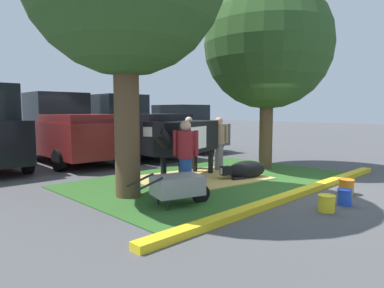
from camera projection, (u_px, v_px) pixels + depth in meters
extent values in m
plane|color=#4C4C4F|center=(285.00, 187.00, 7.99)|extent=(80.00, 80.00, 0.00)
cube|color=#2D5B23|center=(212.00, 179.00, 8.84)|extent=(6.96, 4.47, 0.02)
cube|color=yellow|center=(297.00, 194.00, 7.14)|extent=(8.16, 0.24, 0.12)
cube|color=tan|center=(200.00, 178.00, 8.93)|extent=(3.54, 2.87, 0.04)
cylinder|color=brown|center=(127.00, 123.00, 6.96)|extent=(0.51, 0.51, 3.08)
cylinder|color=brown|center=(266.00, 129.00, 10.54)|extent=(0.40, 0.40, 2.41)
sphere|color=#2D5123|center=(268.00, 45.00, 10.29)|extent=(3.84, 3.84, 3.84)
cube|color=black|center=(189.00, 137.00, 8.82)|extent=(2.40, 1.42, 0.80)
cube|color=white|center=(186.00, 137.00, 8.68)|extent=(1.09, 0.98, 0.56)
cylinder|color=black|center=(162.00, 137.00, 7.62)|extent=(0.70, 0.51, 0.58)
cube|color=black|center=(154.00, 129.00, 7.32)|extent=(0.50, 0.39, 0.32)
cube|color=white|center=(149.00, 132.00, 7.15)|extent=(0.18, 0.23, 0.20)
cylinder|color=black|center=(182.00, 172.00, 8.02)|extent=(0.14, 0.14, 0.71)
cylinder|color=black|center=(164.00, 170.00, 8.23)|extent=(0.14, 0.14, 0.71)
cylinder|color=black|center=(211.00, 162.00, 9.55)|extent=(0.14, 0.14, 0.71)
cylinder|color=black|center=(195.00, 161.00, 9.77)|extent=(0.14, 0.14, 0.71)
cylinder|color=black|center=(208.00, 143.00, 9.91)|extent=(0.06, 0.06, 0.70)
ellipsoid|color=black|center=(246.00, 170.00, 8.93)|extent=(1.20, 0.84, 0.48)
cube|color=black|center=(226.00, 171.00, 8.69)|extent=(0.33, 0.29, 0.22)
cube|color=silver|center=(222.00, 171.00, 8.64)|extent=(0.09, 0.11, 0.16)
cylinder|color=black|center=(238.00, 179.00, 8.64)|extent=(0.36, 0.22, 0.10)
cylinder|color=#23478C|center=(186.00, 177.00, 7.11)|extent=(0.26, 0.26, 0.81)
cylinder|color=maroon|center=(186.00, 145.00, 7.05)|extent=(0.34, 0.34, 0.56)
sphere|color=tan|center=(186.00, 126.00, 7.01)|extent=(0.22, 0.22, 0.22)
cylinder|color=maroon|center=(175.00, 143.00, 7.07)|extent=(0.09, 0.09, 0.53)
cylinder|color=maroon|center=(196.00, 143.00, 7.01)|extent=(0.09, 0.09, 0.53)
cylinder|color=black|center=(189.00, 156.00, 10.31)|extent=(0.26, 0.26, 0.82)
cylinder|color=#9E7F5B|center=(189.00, 133.00, 10.24)|extent=(0.34, 0.34, 0.56)
sphere|color=beige|center=(189.00, 120.00, 10.20)|extent=(0.22, 0.22, 0.22)
cylinder|color=#9E7F5B|center=(196.00, 132.00, 10.32)|extent=(0.09, 0.09, 0.53)
cylinder|color=#9E7F5B|center=(182.00, 133.00, 10.16)|extent=(0.09, 0.09, 0.53)
cylinder|color=slate|center=(219.00, 158.00, 10.05)|extent=(0.26, 0.26, 0.81)
cylinder|color=#9E7F5B|center=(219.00, 134.00, 9.98)|extent=(0.34, 0.34, 0.56)
sphere|color=tan|center=(219.00, 121.00, 9.94)|extent=(0.22, 0.22, 0.22)
cylinder|color=#9E7F5B|center=(226.00, 133.00, 9.94)|extent=(0.09, 0.09, 0.53)
cylinder|color=#9E7F5B|center=(211.00, 133.00, 10.01)|extent=(0.09, 0.09, 0.53)
cube|color=gray|center=(177.00, 185.00, 6.38)|extent=(1.03, 0.83, 0.36)
cylinder|color=black|center=(201.00, 194.00, 6.64)|extent=(0.37, 0.20, 0.36)
cylinder|color=black|center=(158.00, 199.00, 6.46)|extent=(0.04, 0.04, 0.24)
cylinder|color=black|center=(168.00, 205.00, 6.08)|extent=(0.04, 0.04, 0.24)
cylinder|color=black|center=(140.00, 180.00, 6.26)|extent=(0.52, 0.19, 0.23)
cylinder|color=black|center=(149.00, 185.00, 5.87)|extent=(0.52, 0.19, 0.23)
cylinder|color=yellow|center=(327.00, 204.00, 6.07)|extent=(0.28, 0.28, 0.29)
torus|color=yellow|center=(327.00, 196.00, 6.05)|extent=(0.31, 0.31, 0.02)
cylinder|color=blue|center=(345.00, 198.00, 6.48)|extent=(0.26, 0.26, 0.29)
torus|color=blue|center=(345.00, 190.00, 6.46)|extent=(0.28, 0.28, 0.02)
cylinder|color=orange|center=(346.00, 187.00, 7.31)|extent=(0.31, 0.31, 0.31)
torus|color=orange|center=(347.00, 180.00, 7.30)|extent=(0.33, 0.33, 0.02)
cylinder|color=black|center=(0.00, 153.00, 11.89)|extent=(0.24, 0.65, 0.64)
cylinder|color=black|center=(27.00, 162.00, 9.69)|extent=(0.24, 0.65, 0.64)
cube|color=maroon|center=(68.00, 137.00, 11.95)|extent=(2.21, 5.47, 1.10)
cube|color=black|center=(56.00, 107.00, 12.54)|extent=(1.91, 1.87, 1.00)
cube|color=maroon|center=(82.00, 118.00, 10.99)|extent=(2.00, 2.77, 0.24)
cylinder|color=black|center=(22.00, 150.00, 12.63)|extent=(0.24, 0.65, 0.64)
cylinder|color=black|center=(75.00, 146.00, 13.96)|extent=(0.24, 0.65, 0.64)
cylinder|color=black|center=(59.00, 161.00, 10.04)|extent=(0.24, 0.65, 0.64)
cylinder|color=black|center=(119.00, 155.00, 11.38)|extent=(0.24, 0.65, 0.64)
cube|color=black|center=(131.00, 134.00, 13.49)|extent=(2.21, 5.47, 1.10)
cube|color=black|center=(119.00, 107.00, 14.08)|extent=(1.91, 1.87, 1.00)
cube|color=black|center=(149.00, 117.00, 12.52)|extent=(2.00, 2.77, 0.24)
cylinder|color=black|center=(88.00, 146.00, 14.17)|extent=(0.24, 0.65, 0.64)
cylinder|color=black|center=(130.00, 143.00, 15.50)|extent=(0.24, 0.65, 0.64)
cylinder|color=black|center=(134.00, 154.00, 11.58)|extent=(0.24, 0.65, 0.64)
cylinder|color=black|center=(180.00, 149.00, 12.92)|extent=(0.24, 0.65, 0.64)
cube|color=#4C5156|center=(180.00, 133.00, 15.39)|extent=(1.97, 4.47, 0.90)
cube|color=black|center=(180.00, 114.00, 15.31)|extent=(1.67, 2.26, 0.80)
cylinder|color=black|center=(146.00, 142.00, 15.89)|extent=(0.24, 0.65, 0.64)
cylinder|color=black|center=(176.00, 140.00, 17.09)|extent=(0.24, 0.65, 0.64)
cylinder|color=black|center=(186.00, 147.00, 13.78)|extent=(0.24, 0.65, 0.64)
cylinder|color=black|center=(217.00, 144.00, 14.99)|extent=(0.24, 0.65, 0.64)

